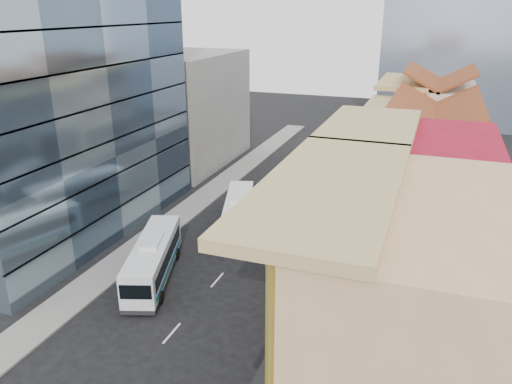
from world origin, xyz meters
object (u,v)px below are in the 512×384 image
at_px(shophouse_tan, 407,326).
at_px(bus_right, 316,227).
at_px(bus_left_near, 153,259).
at_px(office_tower, 46,63).
at_px(bus_left_far, 238,212).

distance_m(shophouse_tan, bus_right, 21.00).
relative_size(bus_left_near, bus_right, 1.06).
distance_m(office_tower, bus_right, 26.62).
relative_size(office_tower, bus_right, 3.05).
xyz_separation_m(bus_left_near, bus_left_far, (2.58, 10.70, -0.05)).
xyz_separation_m(office_tower, bus_right, (22.50, 4.69, -13.42)).
xyz_separation_m(shophouse_tan, bus_left_near, (-18.58, 8.60, -4.33)).
distance_m(bus_left_far, bus_right, 7.53).
distance_m(shophouse_tan, bus_left_near, 20.93).
bearing_deg(office_tower, shophouse_tan, -24.30).
relative_size(shophouse_tan, bus_right, 1.43).
distance_m(bus_left_near, bus_right, 14.26).
bearing_deg(office_tower, bus_right, 11.76).
relative_size(shophouse_tan, bus_left_far, 1.38).
bearing_deg(bus_left_far, shophouse_tan, -68.23).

